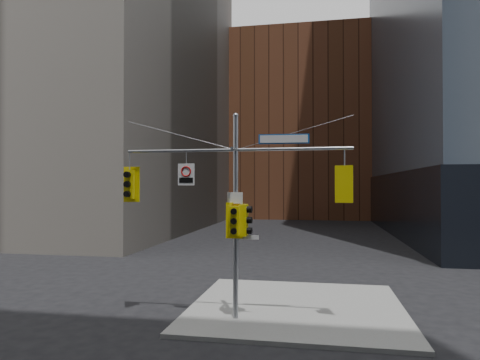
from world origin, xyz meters
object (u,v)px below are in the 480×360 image
(traffic_light_pole_side, at_px, (245,220))
(traffic_light_pole_front, at_px, (234,221))
(traffic_light_east_arm, at_px, (345,184))
(regulatory_sign_arm, at_px, (186,174))
(traffic_light_west_arm, at_px, (130,184))
(street_sign_blade, at_px, (284,139))
(signal_assembly, at_px, (236,195))

(traffic_light_pole_side, relative_size, traffic_light_pole_front, 0.89)
(traffic_light_east_arm, relative_size, traffic_light_pole_side, 1.12)
(traffic_light_pole_side, distance_m, regulatory_sign_arm, 2.67)
(traffic_light_west_arm, bearing_deg, street_sign_blade, 0.19)
(signal_assembly, xyz_separation_m, traffic_light_pole_front, (-0.00, -0.27, -0.87))
(traffic_light_pole_front, distance_m, street_sign_blade, 3.28)
(signal_assembly, bearing_deg, street_sign_blade, 0.11)
(traffic_light_pole_front, bearing_deg, traffic_light_pole_side, 32.25)
(traffic_light_pole_side, bearing_deg, traffic_light_east_arm, -86.88)
(traffic_light_pole_side, relative_size, regulatory_sign_arm, 1.42)
(signal_assembly, bearing_deg, traffic_light_west_arm, 179.81)
(traffic_light_east_arm, relative_size, street_sign_blade, 0.71)
(signal_assembly, height_order, traffic_light_west_arm, signal_assembly)
(traffic_light_east_arm, distance_m, traffic_light_pole_front, 3.92)
(traffic_light_west_arm, relative_size, traffic_light_pole_front, 1.05)
(traffic_light_east_arm, bearing_deg, street_sign_blade, 10.68)
(traffic_light_west_arm, bearing_deg, traffic_light_pole_side, 0.18)
(traffic_light_pole_side, height_order, regulatory_sign_arm, regulatory_sign_arm)
(signal_assembly, bearing_deg, regulatory_sign_arm, -179.35)
(signal_assembly, xyz_separation_m, traffic_light_pole_side, (0.33, 0.00, -0.86))
(traffic_light_east_arm, distance_m, regulatory_sign_arm, 5.51)
(signal_assembly, bearing_deg, traffic_light_pole_side, 0.79)
(traffic_light_east_arm, bearing_deg, signal_assembly, 10.76)
(traffic_light_pole_side, xyz_separation_m, traffic_light_pole_front, (-0.33, -0.27, -0.01))
(street_sign_blade, bearing_deg, traffic_light_west_arm, 177.38)
(signal_assembly, distance_m, regulatory_sign_arm, 1.95)
(street_sign_blade, bearing_deg, traffic_light_east_arm, -2.57)
(traffic_light_pole_side, distance_m, traffic_light_pole_front, 0.43)
(traffic_light_pole_front, xyz_separation_m, street_sign_blade, (1.68, 0.27, 2.80))
(signal_assembly, distance_m, traffic_light_east_arm, 3.72)
(signal_assembly, bearing_deg, traffic_light_east_arm, 0.02)
(traffic_light_west_arm, distance_m, regulatory_sign_arm, 2.20)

